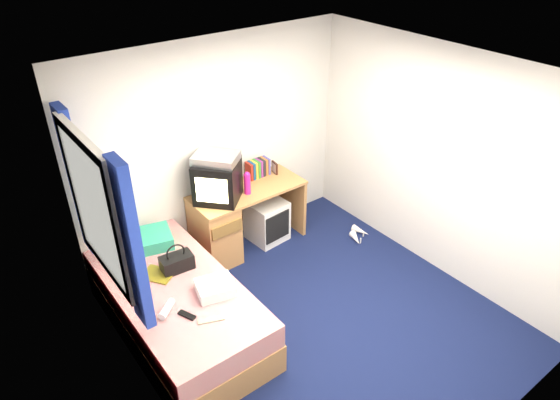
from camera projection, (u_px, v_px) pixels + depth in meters
ground at (316, 320)px, 4.85m from camera, size 3.40×3.40×0.00m
room_shell at (323, 192)px, 4.09m from camera, size 3.40×3.40×3.40m
bed at (178, 308)px, 4.62m from camera, size 1.01×2.00×0.54m
pillow at (142, 241)px, 4.94m from camera, size 0.66×0.50×0.13m
desk at (227, 223)px, 5.57m from camera, size 1.30×0.55×0.75m
storage_cube at (267, 220)px, 5.89m from camera, size 0.43×0.43×0.50m
crt_tv at (217, 181)px, 5.23m from camera, size 0.61×0.61×0.44m
vcr at (216, 158)px, 5.09m from camera, size 0.53×0.55×0.09m
book_row at (258, 168)px, 5.73m from camera, size 0.27×0.13×0.20m
picture_frame at (275, 168)px, 5.81m from camera, size 0.04×0.12×0.14m
pink_water_bottle at (247, 184)px, 5.39m from camera, size 0.09×0.09×0.23m
aerosol_can at (237, 185)px, 5.42m from camera, size 0.06×0.06×0.19m
handbag at (177, 262)px, 4.63m from camera, size 0.31×0.19×0.28m
towel at (215, 288)px, 4.37m from camera, size 0.38×0.34×0.11m
magazine at (158, 274)px, 4.59m from camera, size 0.33×0.35×0.01m
water_bottle at (167, 309)px, 4.17m from camera, size 0.20×0.18×0.07m
colour_swatch_fan at (211, 320)px, 4.11m from camera, size 0.23×0.14×0.01m
remote_control at (187, 315)px, 4.15m from camera, size 0.11×0.17×0.02m
window_assembly at (99, 210)px, 3.92m from camera, size 0.11×1.42×1.40m
white_heels at (358, 235)px, 6.00m from camera, size 0.31×0.31×0.09m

